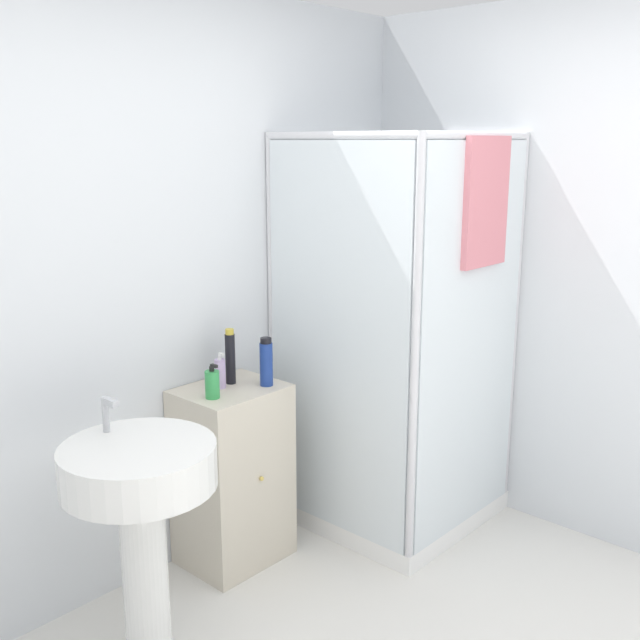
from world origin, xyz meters
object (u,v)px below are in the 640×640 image
(sink, at_px, (141,500))
(shampoo_bottle_tall_black, at_px, (230,357))
(soap_dispenser, at_px, (212,384))
(lotion_bottle_white, at_px, (220,373))
(shampoo_bottle_blue, at_px, (266,362))

(sink, bearing_deg, shampoo_bottle_tall_black, 26.23)
(soap_dispenser, xyz_separation_m, lotion_bottle_white, (0.11, 0.08, 0.01))
(soap_dispenser, relative_size, lotion_bottle_white, 0.93)
(lotion_bottle_white, bearing_deg, shampoo_bottle_tall_black, 11.02)
(sink, relative_size, shampoo_bottle_blue, 4.57)
(sink, relative_size, lotion_bottle_white, 6.19)
(sink, relative_size, soap_dispenser, 6.63)
(shampoo_bottle_tall_black, relative_size, shampoo_bottle_blue, 1.15)
(shampoo_bottle_tall_black, distance_m, shampoo_bottle_blue, 0.16)
(soap_dispenser, bearing_deg, shampoo_bottle_blue, -9.88)
(sink, xyz_separation_m, shampoo_bottle_tall_black, (0.74, 0.36, 0.29))
(soap_dispenser, relative_size, shampoo_bottle_tall_black, 0.60)
(sink, relative_size, shampoo_bottle_tall_black, 3.98)
(shampoo_bottle_tall_black, bearing_deg, sink, -153.77)
(soap_dispenser, bearing_deg, shampoo_bottle_tall_black, 26.90)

